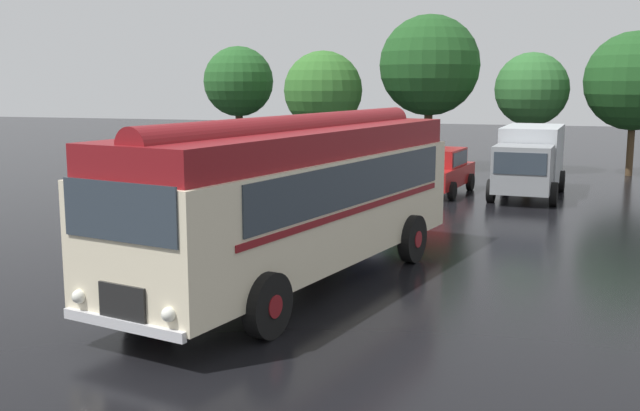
# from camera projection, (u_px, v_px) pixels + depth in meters

# --- Properties ---
(ground_plane) EXTENTS (120.00, 120.00, 0.00)m
(ground_plane) POSITION_uv_depth(u_px,v_px,m) (283.00, 280.00, 15.80)
(ground_plane) COLOR black
(vintage_bus) EXTENTS (4.69, 10.38, 3.49)m
(vintage_bus) POSITION_uv_depth(u_px,v_px,m) (298.00, 193.00, 15.19)
(vintage_bus) COLOR beige
(vintage_bus) RESTS_ON ground
(car_near_left) EXTENTS (2.24, 4.34, 1.66)m
(car_near_left) POSITION_uv_depth(u_px,v_px,m) (298.00, 166.00, 29.36)
(car_near_left) COLOR #4C5156
(car_near_left) RESTS_ON ground
(car_mid_left) EXTENTS (2.02, 4.23, 1.66)m
(car_mid_left) POSITION_uv_depth(u_px,v_px,m) (374.00, 166.00, 29.31)
(car_mid_left) COLOR navy
(car_mid_left) RESTS_ON ground
(car_mid_right) EXTENTS (2.41, 4.40, 1.66)m
(car_mid_right) POSITION_uv_depth(u_px,v_px,m) (439.00, 171.00, 27.90)
(car_mid_right) COLOR maroon
(car_mid_right) RESTS_ON ground
(box_van) EXTENTS (2.67, 5.90, 2.50)m
(box_van) POSITION_uv_depth(u_px,v_px,m) (530.00, 158.00, 27.28)
(box_van) COLOR #B2B7BC
(box_van) RESTS_ON ground
(tree_far_left) EXTENTS (3.54, 3.54, 5.90)m
(tree_far_left) POSITION_uv_depth(u_px,v_px,m) (240.00, 82.00, 37.95)
(tree_far_left) COLOR #4C3823
(tree_far_left) RESTS_ON ground
(tree_left_of_centre) EXTENTS (3.66, 3.66, 5.55)m
(tree_left_of_centre) POSITION_uv_depth(u_px,v_px,m) (321.00, 92.00, 34.82)
(tree_left_of_centre) COLOR #4C3823
(tree_left_of_centre) RESTS_ON ground
(tree_centre) EXTENTS (4.68, 4.68, 7.22)m
(tree_centre) POSITION_uv_depth(u_px,v_px,m) (430.00, 64.00, 34.96)
(tree_centre) COLOR #4C3823
(tree_centre) RESTS_ON ground
(tree_right_of_centre) EXTENTS (3.32, 3.32, 5.45)m
(tree_right_of_centre) POSITION_uv_depth(u_px,v_px,m) (532.00, 90.00, 33.92)
(tree_right_of_centre) COLOR #4C3823
(tree_right_of_centre) RESTS_ON ground
(tree_far_right) EXTENTS (4.31, 4.31, 6.31)m
(tree_far_right) POSITION_uv_depth(u_px,v_px,m) (637.00, 81.00, 32.48)
(tree_far_right) COLOR #4C3823
(tree_far_right) RESTS_ON ground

